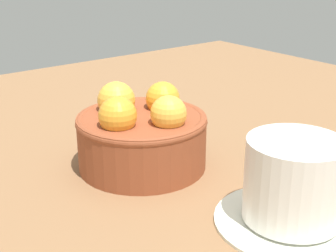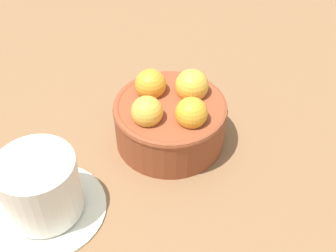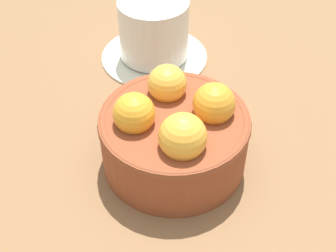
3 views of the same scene
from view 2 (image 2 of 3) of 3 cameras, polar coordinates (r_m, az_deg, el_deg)
name	(u,v)px [view 2 (image 2 of 3)]	position (r cm, az deg, el deg)	size (l,w,h in cm)	color
ground_plane	(170,150)	(60.14, 0.25, -3.09)	(117.30, 98.42, 4.25)	brown
terracotta_bowl	(170,117)	(56.02, 0.30, 1.17)	(14.09, 14.09, 8.97)	brown
coffee_cup	(41,190)	(50.30, -15.76, -7.80)	(13.28, 13.28, 7.79)	white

